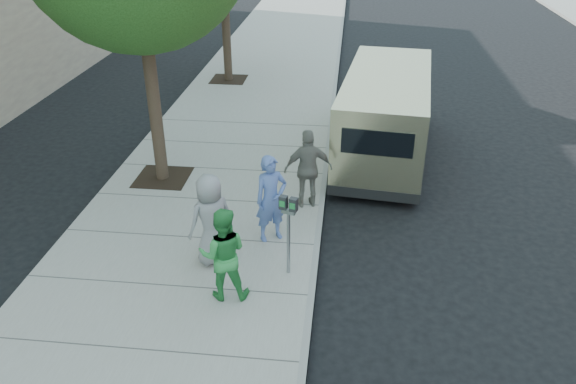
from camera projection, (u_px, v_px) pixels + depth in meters
The scene contains 9 objects.
ground at pixel (242, 247), 10.79m from camera, with size 120.00×120.00×0.00m, color black.
sidewalk at pixel (191, 240), 10.85m from camera, with size 5.00×60.00×0.15m, color gray.
curb_face at pixel (317, 248), 10.62m from camera, with size 0.12×60.00×0.16m, color gray.
parking_meter at pixel (288, 219), 9.31m from camera, with size 0.33×0.19×1.50m.
van at pixel (385, 114), 13.91m from camera, with size 2.55×5.98×2.16m.
person_officer at pixel (271, 199), 10.39m from camera, with size 0.62×0.41×1.71m, color #546EB3.
person_green_shirt at pixel (223, 254), 8.90m from camera, with size 0.79×0.61×1.62m, color green.
person_gray_shirt at pixel (211, 220), 9.75m from camera, with size 0.83×0.54×1.70m, color gray.
person_striped_polo at pixel (308, 169), 11.51m from camera, with size 1.00×0.42×1.70m, color gray.
Camera 1 is at (1.86, -8.82, 6.09)m, focal length 35.00 mm.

